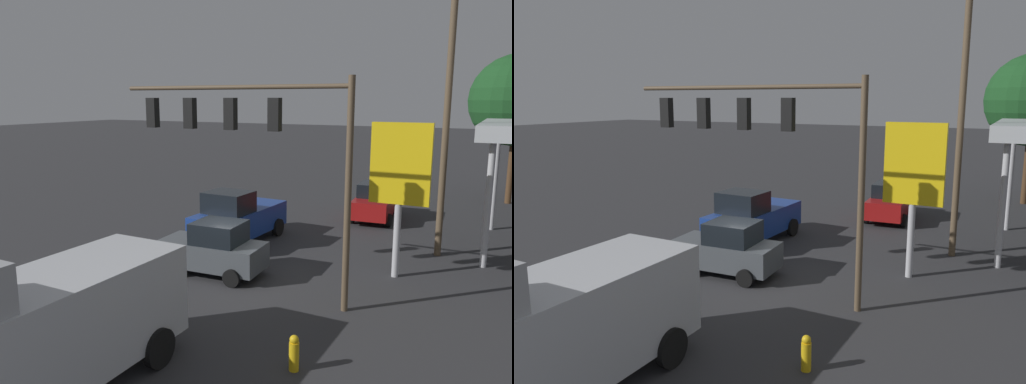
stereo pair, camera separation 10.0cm
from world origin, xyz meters
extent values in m
plane|color=#2D2D30|center=(0.00, 0.00, 0.00)|extent=(200.00, 200.00, 0.00)
cylinder|color=brown|center=(-4.43, 0.79, 3.45)|extent=(0.20, 0.20, 6.91)
cylinder|color=brown|center=(-0.48, 0.79, 6.61)|extent=(7.90, 0.14, 0.14)
cube|color=black|center=(-2.08, 0.79, 5.79)|extent=(0.36, 0.28, 1.00)
sphere|color=#360505|center=(-2.08, 0.60, 6.09)|extent=(0.22, 0.22, 0.22)
sphere|color=yellow|center=(-2.08, 0.60, 5.79)|extent=(0.22, 0.22, 0.22)
sphere|color=black|center=(-2.08, 0.60, 5.49)|extent=(0.22, 0.22, 0.22)
cube|color=black|center=(-0.54, 0.79, 5.79)|extent=(0.36, 0.28, 1.00)
sphere|color=#360505|center=(-0.54, 0.60, 6.09)|extent=(0.22, 0.22, 0.22)
sphere|color=yellow|center=(-0.54, 0.60, 5.79)|extent=(0.22, 0.22, 0.22)
sphere|color=black|center=(-0.54, 0.60, 5.49)|extent=(0.22, 0.22, 0.22)
cube|color=black|center=(1.00, 0.79, 5.79)|extent=(0.36, 0.28, 1.00)
sphere|color=#360505|center=(1.00, 0.60, 6.09)|extent=(0.22, 0.22, 0.22)
sphere|color=yellow|center=(1.00, 0.60, 5.79)|extent=(0.22, 0.22, 0.22)
sphere|color=black|center=(1.00, 0.60, 5.49)|extent=(0.22, 0.22, 0.22)
cube|color=black|center=(2.54, 0.79, 5.79)|extent=(0.36, 0.28, 1.00)
sphere|color=#360505|center=(2.54, 0.60, 6.09)|extent=(0.22, 0.22, 0.22)
sphere|color=yellow|center=(2.54, 0.60, 5.79)|extent=(0.22, 0.22, 0.22)
sphere|color=black|center=(2.54, 0.60, 5.49)|extent=(0.22, 0.22, 0.22)
cylinder|color=brown|center=(-6.15, -6.15, 5.43)|extent=(0.26, 0.26, 10.86)
cylinder|color=#B7B7BC|center=(-7.88, -11.61, 2.36)|extent=(0.24, 0.24, 4.72)
cylinder|color=#B7B7BC|center=(-7.88, -5.42, 2.36)|extent=(0.24, 0.24, 4.72)
cylinder|color=#B7B7BC|center=(-5.15, -2.85, 2.74)|extent=(0.24, 0.24, 5.47)
cube|color=yellow|center=(-5.15, -2.85, 4.06)|extent=(2.05, 0.24, 2.82)
cube|color=black|center=(-5.15, -2.98, 4.06)|extent=(1.43, 0.04, 0.99)
cube|color=#474C51|center=(0.80, -0.10, 0.76)|extent=(3.88, 1.90, 0.90)
cube|color=black|center=(0.50, -0.12, 1.59)|extent=(1.78, 1.65, 0.76)
cylinder|color=black|center=(1.99, 0.83, 0.31)|extent=(0.63, 0.25, 0.62)
cylinder|color=black|center=(2.08, -0.90, 0.31)|extent=(0.63, 0.25, 0.62)
cylinder|color=black|center=(-0.48, 0.70, 0.31)|extent=(0.63, 0.25, 0.62)
cylinder|color=black|center=(-0.39, -1.03, 0.31)|extent=(0.63, 0.25, 0.62)
cube|color=navy|center=(1.94, -4.19, 0.95)|extent=(2.24, 5.29, 1.10)
cube|color=black|center=(1.98, -3.29, 1.95)|extent=(1.91, 1.68, 0.90)
cylinder|color=black|center=(0.99, -2.45, 0.40)|extent=(0.26, 0.81, 0.80)
cylinder|color=black|center=(3.03, -2.55, 0.40)|extent=(0.26, 0.81, 0.80)
cylinder|color=black|center=(0.84, -5.83, 0.40)|extent=(0.26, 0.81, 0.80)
cylinder|color=black|center=(2.88, -5.92, 0.40)|extent=(0.26, 0.81, 0.80)
cube|color=silver|center=(-0.34, 8.11, 1.58)|extent=(2.40, 6.83, 2.20)
cylinder|color=black|center=(-1.54, 5.91, 0.48)|extent=(0.23, 0.96, 0.96)
cylinder|color=black|center=(0.80, 5.88, 0.48)|extent=(0.23, 0.96, 0.96)
cube|color=maroon|center=(-2.34, -11.17, 0.78)|extent=(2.08, 4.51, 0.90)
cube|color=black|center=(-2.34, -11.17, 1.58)|extent=(1.78, 2.10, 0.70)
cylinder|color=black|center=(-3.35, -9.81, 0.33)|extent=(0.26, 0.67, 0.66)
cylinder|color=black|center=(-1.51, -9.69, 0.33)|extent=(0.26, 0.67, 0.66)
cylinder|color=black|center=(-3.17, -12.66, 0.33)|extent=(0.26, 0.67, 0.66)
cylinder|color=black|center=(-1.33, -12.54, 0.33)|extent=(0.26, 0.67, 0.66)
cylinder|color=#4C331E|center=(-8.49, -18.86, 2.14)|extent=(0.36, 0.36, 4.28)
cylinder|color=gold|center=(-4.41, 4.58, 0.35)|extent=(0.24, 0.24, 0.70)
sphere|color=gold|center=(-4.41, 4.58, 0.77)|extent=(0.22, 0.22, 0.22)
camera|label=1|loc=(-8.56, 14.50, 6.27)|focal=35.00mm
camera|label=2|loc=(-8.65, 14.45, 6.27)|focal=35.00mm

